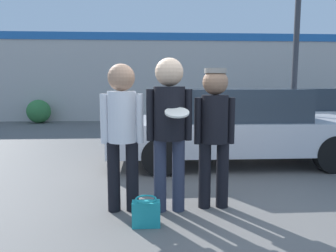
# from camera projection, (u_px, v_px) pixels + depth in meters

# --- Properties ---
(ground_plane) EXTENTS (56.00, 56.00, 0.00)m
(ground_plane) POSITION_uv_depth(u_px,v_px,m) (196.00, 212.00, 3.90)
(ground_plane) COLOR #5B5956
(storefront_building) EXTENTS (24.00, 0.22, 3.57)m
(storefront_building) POSITION_uv_depth(u_px,v_px,m) (162.00, 77.00, 13.51)
(storefront_building) COLOR beige
(storefront_building) RESTS_ON ground
(person_left) EXTENTS (0.50, 0.33, 1.75)m
(person_left) POSITION_uv_depth(u_px,v_px,m) (122.00, 125.00, 3.83)
(person_left) COLOR black
(person_left) RESTS_ON ground
(person_middle_with_frisbee) EXTENTS (0.53, 0.58, 1.82)m
(person_middle_with_frisbee) POSITION_uv_depth(u_px,v_px,m) (169.00, 120.00, 3.81)
(person_middle_with_frisbee) COLOR #2D3347
(person_middle_with_frisbee) RESTS_ON ground
(person_right) EXTENTS (0.49, 0.32, 1.70)m
(person_right) POSITION_uv_depth(u_px,v_px,m) (214.00, 125.00, 3.94)
(person_right) COLOR black
(person_right) RESTS_ON ground
(parked_car_near) EXTENTS (4.78, 1.93, 1.43)m
(parked_car_near) POSITION_uv_depth(u_px,v_px,m) (234.00, 125.00, 6.33)
(parked_car_near) COLOR silver
(parked_car_near) RESTS_ON ground
(parked_car_far) EXTENTS (4.26, 1.96, 1.39)m
(parked_car_far) POSITION_uv_depth(u_px,v_px,m) (321.00, 112.00, 9.45)
(parked_car_far) COLOR #B7BABF
(parked_car_far) RESTS_ON ground
(shrub) EXTENTS (0.91, 0.91, 0.91)m
(shrub) POSITION_uv_depth(u_px,v_px,m) (39.00, 111.00, 12.75)
(shrub) COLOR #387A3D
(shrub) RESTS_ON ground
(handbag) EXTENTS (0.30, 0.23, 0.32)m
(handbag) POSITION_uv_depth(u_px,v_px,m) (146.00, 213.00, 3.50)
(handbag) COLOR teal
(handbag) RESTS_ON ground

